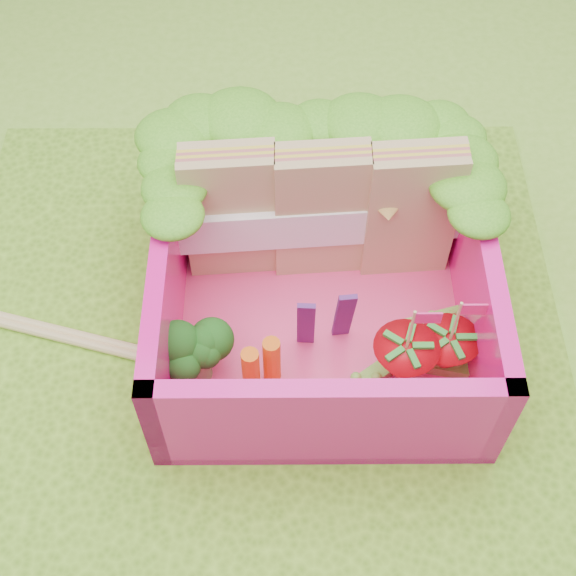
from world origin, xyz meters
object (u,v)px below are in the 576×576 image
(broccoli, at_px, (194,351))
(strawberry_left, at_px, (403,363))
(sandwich_stack, at_px, (322,212))
(bento_box, at_px, (322,284))
(chopsticks, at_px, (5,320))
(strawberry_right, at_px, (446,353))

(broccoli, bearing_deg, strawberry_left, -2.40)
(sandwich_stack, bearing_deg, bento_box, -90.92)
(chopsticks, bearing_deg, strawberry_left, -10.73)
(strawberry_right, bearing_deg, chopsticks, 171.77)
(strawberry_left, relative_size, strawberry_right, 1.04)
(broccoli, xyz_separation_m, chopsticks, (-0.84, 0.28, -0.21))
(bento_box, distance_m, chopsticks, 1.36)
(chopsticks, bearing_deg, sandwich_stack, 12.45)
(strawberry_right, distance_m, chopsticks, 1.85)
(bento_box, relative_size, strawberry_left, 2.63)
(sandwich_stack, xyz_separation_m, strawberry_left, (0.30, -0.61, -0.19))
(strawberry_left, bearing_deg, broccoli, 177.60)
(broccoli, distance_m, chopsticks, 0.91)
(bento_box, bearing_deg, strawberry_right, -28.69)
(strawberry_left, bearing_deg, bento_box, 134.63)
(strawberry_left, bearing_deg, strawberry_right, 15.76)
(chopsticks, bearing_deg, bento_box, 0.01)
(strawberry_right, bearing_deg, bento_box, 151.31)
(bento_box, bearing_deg, strawberry_left, -45.37)
(sandwich_stack, relative_size, broccoli, 3.82)
(bento_box, distance_m, broccoli, 0.58)
(chopsticks, bearing_deg, broccoli, -18.36)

